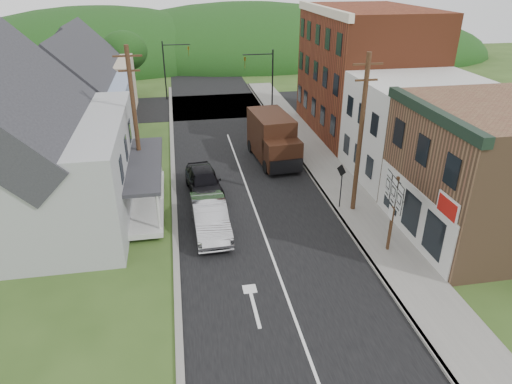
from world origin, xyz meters
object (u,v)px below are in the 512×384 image
silver_sedan (210,218)px  route_sign_cluster (393,204)px  delivery_van (273,139)px  warning_sign (341,180)px  dark_sedan (204,181)px

silver_sedan → route_sign_cluster: size_ratio=1.28×
silver_sedan → route_sign_cluster: route_sign_cluster is taller
delivery_van → warning_sign: bearing=-79.2°
silver_sedan → dark_sedan: size_ratio=1.05×
silver_sedan → warning_sign: size_ratio=1.88×
delivery_van → route_sign_cluster: size_ratio=1.56×
delivery_van → warning_sign: size_ratio=2.29×
route_sign_cluster → silver_sedan: bearing=164.5°
dark_sedan → route_sign_cluster: route_sign_cluster is taller
silver_sedan → warning_sign: 7.79m
silver_sedan → dark_sedan: bearing=88.2°
delivery_van → route_sign_cluster: bearing=-81.3°
delivery_van → route_sign_cluster: 13.04m
warning_sign → dark_sedan: bearing=133.0°
silver_sedan → delivery_van: 10.63m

